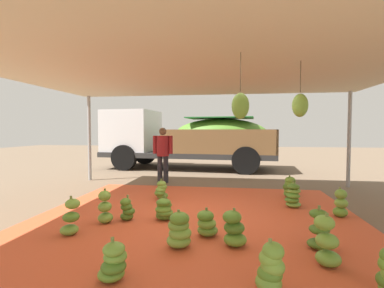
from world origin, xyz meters
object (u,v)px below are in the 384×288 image
at_px(worker_0, 163,151).
at_px(banana_bunch_6, 71,218).
at_px(banana_bunch_1, 105,208).
at_px(cargo_truck_main, 185,138).
at_px(banana_bunch_0, 341,204).
at_px(banana_bunch_13, 290,188).
at_px(banana_bunch_2, 164,210).
at_px(banana_bunch_3, 161,190).
at_px(banana_bunch_4, 207,224).
at_px(banana_bunch_10, 113,263).
at_px(banana_bunch_7, 179,231).
at_px(banana_bunch_8, 234,229).
at_px(banana_bunch_11, 127,210).
at_px(banana_bunch_12, 271,268).
at_px(banana_bunch_15, 293,196).
at_px(banana_bunch_5, 327,243).
at_px(banana_bunch_9, 319,231).

bearing_deg(worker_0, banana_bunch_6, -94.03).
xyz_separation_m(banana_bunch_1, cargo_truck_main, (0.17, 7.07, 1.01)).
xyz_separation_m(banana_bunch_0, banana_bunch_13, (-0.61, 1.41, -0.00)).
xyz_separation_m(banana_bunch_1, banana_bunch_2, (0.93, 0.32, -0.08)).
xyz_separation_m(banana_bunch_3, banana_bunch_4, (1.22, -2.10, -0.02)).
bearing_deg(banana_bunch_0, banana_bunch_10, -139.87).
bearing_deg(banana_bunch_13, worker_0, 156.53).
xyz_separation_m(banana_bunch_7, banana_bunch_10, (-0.51, -0.94, -0.03)).
relative_size(banana_bunch_6, banana_bunch_8, 1.15).
bearing_deg(banana_bunch_11, banana_bunch_12, -40.68).
bearing_deg(banana_bunch_2, banana_bunch_15, 25.88).
bearing_deg(banana_bunch_7, banana_bunch_11, 138.55).
bearing_deg(banana_bunch_5, banana_bunch_9, 83.96).
xyz_separation_m(banana_bunch_1, banana_bunch_12, (2.48, -1.66, -0.03)).
distance_m(banana_bunch_6, banana_bunch_12, 2.96).
relative_size(banana_bunch_7, worker_0, 0.31).
height_order(banana_bunch_3, banana_bunch_9, banana_bunch_9).
bearing_deg(banana_bunch_10, banana_bunch_0, 40.13).
distance_m(banana_bunch_10, banana_bunch_12, 1.58).
distance_m(banana_bunch_3, banana_bunch_10, 3.50).
relative_size(banana_bunch_1, banana_bunch_9, 1.04).
height_order(banana_bunch_2, banana_bunch_15, banana_bunch_15).
distance_m(banana_bunch_10, banana_bunch_11, 2.00).
relative_size(banana_bunch_12, worker_0, 0.31).
relative_size(banana_bunch_4, banana_bunch_5, 0.70).
height_order(banana_bunch_6, cargo_truck_main, cargo_truck_main).
relative_size(banana_bunch_0, banana_bunch_9, 0.95).
xyz_separation_m(banana_bunch_6, banana_bunch_7, (1.68, -0.21, -0.02)).
relative_size(banana_bunch_0, cargo_truck_main, 0.08).
relative_size(banana_bunch_10, banana_bunch_13, 0.89).
relative_size(banana_bunch_0, worker_0, 0.33).
distance_m(banana_bunch_6, banana_bunch_11, 0.96).
bearing_deg(banana_bunch_8, banana_bunch_12, -71.74).
relative_size(banana_bunch_4, banana_bunch_8, 0.84).
height_order(banana_bunch_12, worker_0, worker_0).
relative_size(banana_bunch_3, banana_bunch_6, 0.79).
bearing_deg(cargo_truck_main, banana_bunch_15, -60.65).
height_order(banana_bunch_1, banana_bunch_8, banana_bunch_1).
height_order(banana_bunch_2, banana_bunch_3, banana_bunch_3).
bearing_deg(worker_0, banana_bunch_8, -64.68).
xyz_separation_m(banana_bunch_2, banana_bunch_12, (1.54, -1.98, 0.05)).
bearing_deg(banana_bunch_4, banana_bunch_7, -126.64).
distance_m(banana_bunch_1, banana_bunch_11, 0.37).
bearing_deg(banana_bunch_9, cargo_truck_main, 111.90).
height_order(banana_bunch_4, banana_bunch_5, banana_bunch_5).
distance_m(banana_bunch_11, banana_bunch_12, 2.86).
bearing_deg(banana_bunch_3, banana_bunch_4, -59.75).
bearing_deg(banana_bunch_1, banana_bunch_9, -9.57).
height_order(banana_bunch_0, banana_bunch_2, banana_bunch_0).
bearing_deg(banana_bunch_13, banana_bunch_12, -103.26).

